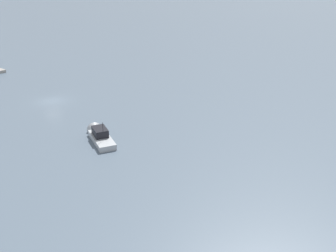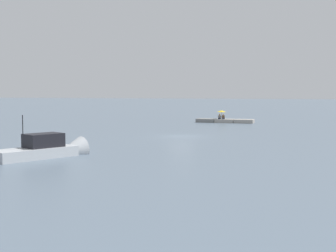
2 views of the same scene
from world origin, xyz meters
name	(u,v)px [view 1 (image 1 of 2)]	position (x,y,z in m)	size (l,w,h in m)	color
ground_plane	(52,101)	(0.00, 0.00, 0.00)	(500.00, 500.00, 0.00)	slate
motorboat_grey_near	(100,136)	(4.45, 16.30, 0.38)	(4.59, 6.70, 3.63)	#ADB2B7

